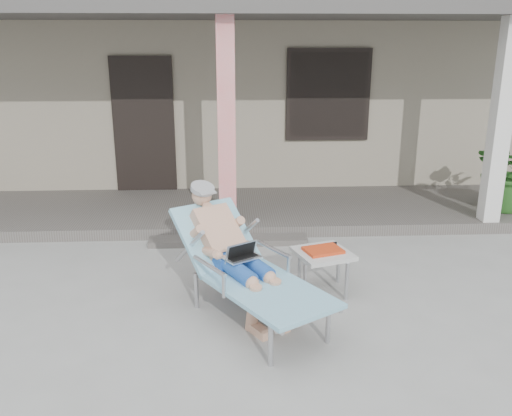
{
  "coord_description": "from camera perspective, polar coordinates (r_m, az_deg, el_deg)",
  "views": [
    {
      "loc": [
        0.01,
        -4.61,
        2.46
      ],
      "look_at": [
        0.29,
        0.6,
        0.85
      ],
      "focal_mm": 38.0,
      "sensor_mm": 36.0,
      "label": 1
    }
  ],
  "objects": [
    {
      "name": "ground",
      "position": [
        5.22,
        -2.84,
        -10.96
      ],
      "size": [
        60.0,
        60.0,
        0.0
      ],
      "primitive_type": "plane",
      "color": "#9E9E99",
      "rests_on": "ground"
    },
    {
      "name": "house",
      "position": [
        11.13,
        -3.14,
        13.05
      ],
      "size": [
        10.4,
        5.4,
        3.3
      ],
      "color": "gray",
      "rests_on": "ground"
    },
    {
      "name": "porch_deck",
      "position": [
        7.97,
        -2.96,
        -0.27
      ],
      "size": [
        10.0,
        2.0,
        0.15
      ],
      "primitive_type": "cube",
      "color": "#605B56",
      "rests_on": "ground"
    },
    {
      "name": "porch_overhang",
      "position": [
        7.56,
        -3.29,
        19.62
      ],
      "size": [
        10.0,
        2.3,
        2.85
      ],
      "color": "silver",
      "rests_on": "porch_deck"
    },
    {
      "name": "porch_step",
      "position": [
        6.9,
        -2.92,
        -3.43
      ],
      "size": [
        2.0,
        0.3,
        0.07
      ],
      "primitive_type": "cube",
      "color": "#605B56",
      "rests_on": "ground"
    },
    {
      "name": "lounger",
      "position": [
        4.95,
        -1.81,
        -3.08
      ],
      "size": [
        1.55,
        1.89,
        1.21
      ],
      "rotation": [
        0.0,
        0.0,
        0.56
      ],
      "color": "#B7B7BC",
      "rests_on": "ground"
    },
    {
      "name": "side_table",
      "position": [
        5.52,
        7.05,
        -4.97
      ],
      "size": [
        0.65,
        0.65,
        0.47
      ],
      "rotation": [
        0.0,
        0.0,
        0.31
      ],
      "color": "beige",
      "rests_on": "ground"
    },
    {
      "name": "potted_palm",
      "position": [
        8.44,
        25.16,
        3.7
      ],
      "size": [
        1.12,
        0.99,
        1.16
      ],
      "primitive_type": "imported",
      "rotation": [
        0.0,
        0.0,
        0.09
      ],
      "color": "#26591E",
      "rests_on": "porch_deck"
    }
  ]
}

